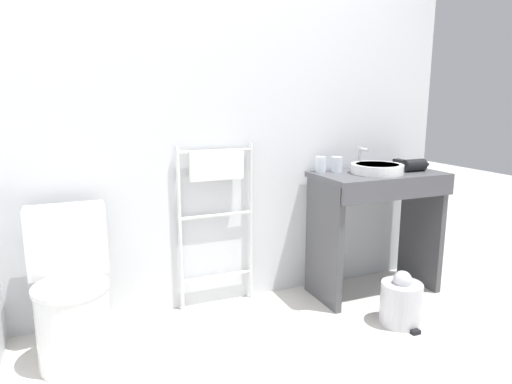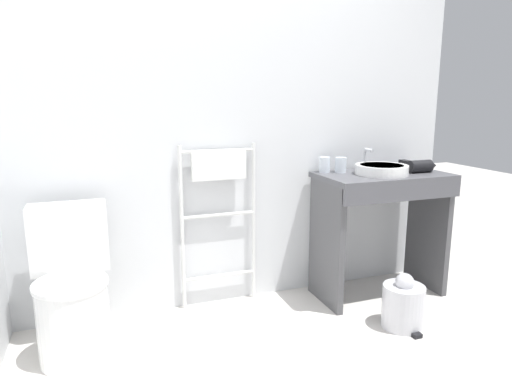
{
  "view_description": "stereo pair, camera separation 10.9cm",
  "coord_description": "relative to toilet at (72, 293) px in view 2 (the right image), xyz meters",
  "views": [
    {
      "loc": [
        -0.99,
        -1.35,
        1.32
      ],
      "look_at": [
        -0.04,
        0.92,
        0.8
      ],
      "focal_mm": 32.0,
      "sensor_mm": 36.0,
      "label": 1
    },
    {
      "loc": [
        -0.89,
        -1.39,
        1.32
      ],
      "look_at": [
        -0.04,
        0.92,
        0.8
      ],
      "focal_mm": 32.0,
      "sensor_mm": 36.0,
      "label": 2
    }
  ],
  "objects": [
    {
      "name": "wall_back",
      "position": [
        1.03,
        0.4,
        0.91
      ],
      "size": [
        3.0,
        0.12,
        2.48
      ],
      "primitive_type": "cube",
      "color": "silver",
      "rests_on": "ground_plane"
    },
    {
      "name": "cup_near_edge",
      "position": [
        1.67,
        0.21,
        0.55
      ],
      "size": [
        0.07,
        0.07,
        0.1
      ],
      "color": "silver",
      "rests_on": "vanity_counter"
    },
    {
      "name": "hair_dryer",
      "position": [
        2.17,
        0.05,
        0.54
      ],
      "size": [
        0.21,
        0.19,
        0.08
      ],
      "color": "black",
      "rests_on": "vanity_counter"
    },
    {
      "name": "toilet",
      "position": [
        0.0,
        0.0,
        0.0
      ],
      "size": [
        0.39,
        0.49,
        0.78
      ],
      "color": "white",
      "rests_on": "ground_plane"
    },
    {
      "name": "trash_bin",
      "position": [
        1.78,
        -0.37,
        -0.19
      ],
      "size": [
        0.24,
        0.27,
        0.33
      ],
      "color": "silver",
      "rests_on": "ground_plane"
    },
    {
      "name": "towel_radiator",
      "position": [
        0.87,
        0.29,
        0.42
      ],
      "size": [
        0.49,
        0.06,
        1.04
      ],
      "color": "silver",
      "rests_on": "ground_plane"
    },
    {
      "name": "vanity_counter",
      "position": [
        1.91,
        0.07,
        0.23
      ],
      "size": [
        0.84,
        0.47,
        0.83
      ],
      "color": "#4C4C51",
      "rests_on": "ground_plane"
    },
    {
      "name": "faucet",
      "position": [
        1.88,
        0.24,
        0.6
      ],
      "size": [
        0.02,
        0.1,
        0.15
      ],
      "color": "silver",
      "rests_on": "vanity_counter"
    },
    {
      "name": "sink_basin",
      "position": [
        1.88,
        0.05,
        0.54
      ],
      "size": [
        0.34,
        0.34,
        0.06
      ],
      "color": "white",
      "rests_on": "vanity_counter"
    },
    {
      "name": "cup_near_wall",
      "position": [
        1.58,
        0.25,
        0.55
      ],
      "size": [
        0.07,
        0.07,
        0.1
      ],
      "color": "silver",
      "rests_on": "vanity_counter"
    }
  ]
}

